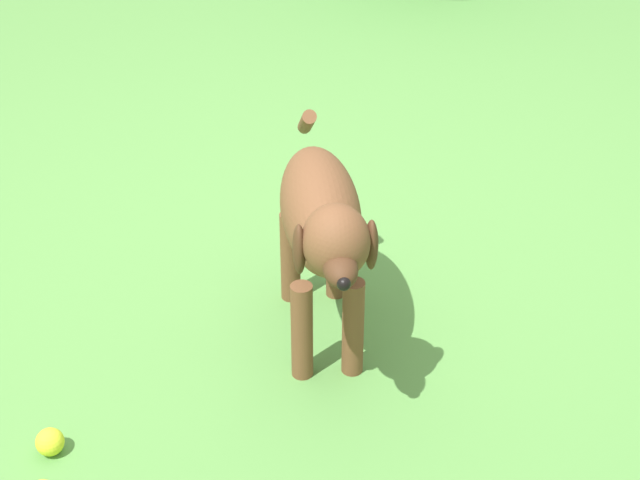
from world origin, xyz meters
TOP-DOWN VIEW (x-y plane):
  - ground at (0.00, 0.00)m, footprint 14.00×14.00m
  - dog at (-0.19, -0.25)m, footprint 0.68×0.58m
  - tennis_ball_1 at (-0.87, 0.05)m, footprint 0.07×0.07m

SIDE VIEW (x-z plane):
  - ground at x=0.00m, z-range 0.00..0.00m
  - tennis_ball_1 at x=-0.87m, z-range 0.00..0.07m
  - dog at x=-0.19m, z-range 0.09..0.66m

